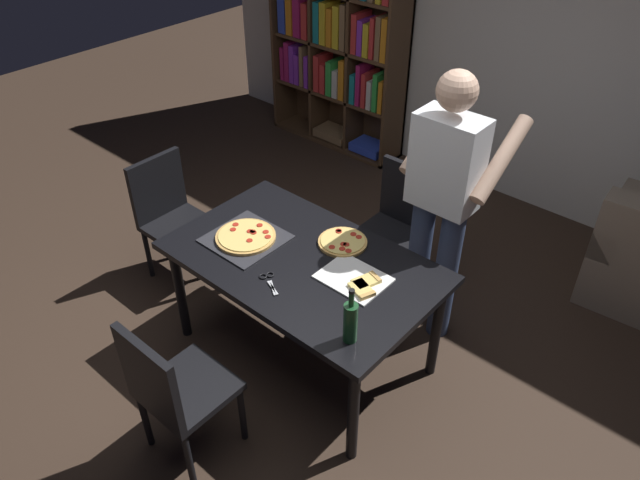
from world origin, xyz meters
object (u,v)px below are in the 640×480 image
Objects in this scene: dining_table at (303,270)px; second_pizza_plain at (343,242)px; person_serving_pizza at (443,196)px; pepperoni_pizza_on_tray at (246,237)px; bookshelf at (339,39)px; kitchen_scissors at (269,280)px; chair_left_end at (170,212)px; chair_near_camera at (172,388)px; chair_far_side at (397,221)px; wine_bottle at (350,321)px.

second_pizza_plain reaches higher than dining_table.
dining_table is 0.91m from person_serving_pizza.
pepperoni_pizza_on_tray reaches higher than second_pizza_plain.
bookshelf is 1.11× the size of person_serving_pizza.
kitchen_scissors is at bearing -114.12° from person_serving_pizza.
chair_near_camera is at bearing -37.20° from chair_left_end.
chair_far_side reaches higher than dining_table.
bookshelf reaches higher than pepperoni_pizza_on_tray.
dining_table is at bearing -120.52° from person_serving_pizza.
dining_table is at bearing -54.25° from bookshelf.
person_serving_pizza is at bearing 75.63° from chair_near_camera.
dining_table is 0.79× the size of bookshelf.
person_serving_pizza is 0.64m from second_pizza_plain.
chair_left_end is 2.17× the size of pepperoni_pizza_on_tray.
chair_left_end is 1.90m from wine_bottle.
kitchen_scissors is at bearing -25.73° from pepperoni_pizza_on_tray.
chair_near_camera is at bearing -104.37° from person_serving_pizza.
chair_near_camera is 1.81m from person_serving_pizza.
chair_left_end is (-1.26, -0.95, 0.00)m from chair_far_side.
dining_table is at bearing 12.05° from pepperoni_pizza_on_tray.
chair_left_end is 1.29m from kitchen_scissors.
wine_bottle is 1.62× the size of kitchen_scissors.
kitchen_scissors is (1.24, -0.26, 0.24)m from chair_left_end.
second_pizza_plain is at bearing -49.77° from bookshelf.
bookshelf is at bearing 118.48° from pepperoni_pizza_on_tray.
wine_bottle is (0.59, 0.65, 0.36)m from chair_near_camera.
wine_bottle is (0.59, -0.31, 0.20)m from dining_table.
dining_table is at bearing 87.55° from kitchen_scissors.
pepperoni_pizza_on_tray is 2.13× the size of kitchen_scissors.
bookshelf is at bearing 140.28° from chair_far_side.
chair_near_camera is (-0.00, -0.95, -0.16)m from dining_table.
person_serving_pizza is at bearing -27.02° from chair_far_side.
chair_far_side is at bearing 90.00° from dining_table.
second_pizza_plain is (0.45, 0.34, -0.00)m from pepperoni_pizza_on_tray.
wine_bottle reaches higher than chair_left_end.
chair_far_side and chair_left_end have the same top height.
dining_table is at bearing 90.00° from chair_near_camera.
bookshelf reaches higher than dining_table.
person_serving_pizza is 4.23× the size of pepperoni_pizza_on_tray.
chair_left_end is 3.13× the size of second_pizza_plain.
chair_near_camera is 1.58m from chair_left_end.
chair_left_end reaches higher than pepperoni_pizza_on_tray.
kitchen_scissors is 0.68× the size of second_pizza_plain.
bookshelf is 2.77m from second_pizza_plain.
chair_near_camera is 0.46× the size of bookshelf.
person_serving_pizza is 1.11m from kitchen_scissors.
wine_bottle is at bearing -4.77° from kitchen_scissors.
person_serving_pizza reaches higher than kitchen_scissors.
bookshelf reaches higher than kitchen_scissors.
pepperoni_pizza_on_tray is at bearing 154.27° from kitchen_scissors.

